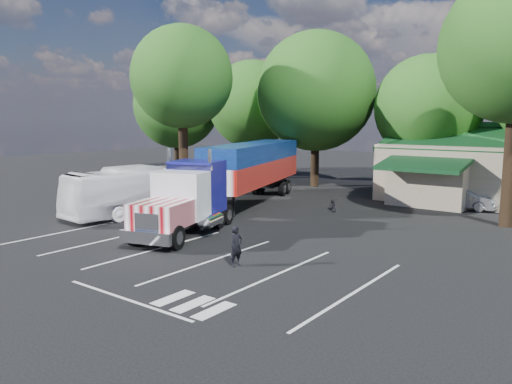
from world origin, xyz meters
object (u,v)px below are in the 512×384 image
Objects in this scene: semi_truck at (239,172)px; tour_bus at (148,189)px; woman at (236,246)px; bicycle at (334,204)px; silver_sedan at (464,198)px.

tour_bus is at bearing -146.95° from semi_truck.
tour_bus is (-11.50, 5.40, 0.67)m from woman.
woman is 0.15× the size of tour_bus.
bicycle is (5.12, 3.15, -2.00)m from semi_truck.
semi_truck reaches higher than silver_sedan.
woman is 0.96× the size of bicycle.
bicycle is at bearing 45.65° from tour_bus.
woman is 0.38× the size of silver_sedan.
tour_bus is (-3.68, -4.46, -0.96)m from semi_truck.
tour_bus reaches higher than bicycle.
woman is 19.16m from silver_sedan.
semi_truck reaches higher than tour_bus.
semi_truck is 1.92× the size of tour_bus.
semi_truck is 14.67m from silver_sedan.
semi_truck is at bearing 55.26° from tour_bus.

